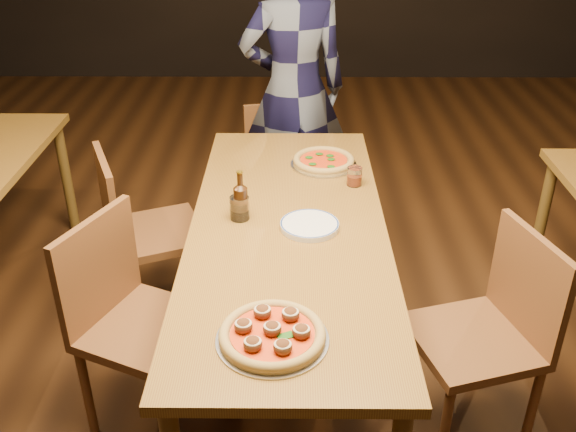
{
  "coord_description": "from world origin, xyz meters",
  "views": [
    {
      "loc": [
        0.02,
        -2.27,
        2.06
      ],
      "look_at": [
        0.0,
        -0.05,
        0.82
      ],
      "focal_mm": 40.0,
      "sensor_mm": 36.0,
      "label": 1
    }
  ],
  "objects_px": {
    "table_main": "(288,240)",
    "chair_main_sw": "(156,232)",
    "diner": "(294,91)",
    "pizza_meatball": "(272,334)",
    "chair_end": "(282,173)",
    "chair_main_nw": "(148,327)",
    "pizza_margherita": "(324,161)",
    "beer_bottle": "(241,203)",
    "water_glass": "(240,208)",
    "plate_stack": "(310,225)",
    "chair_main_e": "(473,339)",
    "amber_glass": "(354,176)"
  },
  "relations": [
    {
      "from": "pizza_meatball",
      "to": "diner",
      "type": "height_order",
      "value": "diner"
    },
    {
      "from": "chair_main_nw",
      "to": "water_glass",
      "type": "bearing_deg",
      "value": -18.72
    },
    {
      "from": "chair_end",
      "to": "water_glass",
      "type": "xyz_separation_m",
      "value": [
        -0.15,
        -1.15,
        0.39
      ]
    },
    {
      "from": "table_main",
      "to": "chair_main_nw",
      "type": "distance_m",
      "value": 0.66
    },
    {
      "from": "chair_main_sw",
      "to": "chair_main_e",
      "type": "relative_size",
      "value": 1.01
    },
    {
      "from": "chair_main_nw",
      "to": "table_main",
      "type": "bearing_deg",
      "value": -35.74
    },
    {
      "from": "chair_end",
      "to": "diner",
      "type": "distance_m",
      "value": 0.49
    },
    {
      "from": "table_main",
      "to": "diner",
      "type": "bearing_deg",
      "value": 88.99
    },
    {
      "from": "plate_stack",
      "to": "pizza_margherita",
      "type": "bearing_deg",
      "value": 82.38
    },
    {
      "from": "table_main",
      "to": "diner",
      "type": "distance_m",
      "value": 1.37
    },
    {
      "from": "pizza_margherita",
      "to": "amber_glass",
      "type": "xyz_separation_m",
      "value": [
        0.13,
        -0.22,
        0.02
      ]
    },
    {
      "from": "diner",
      "to": "chair_main_sw",
      "type": "bearing_deg",
      "value": 42.5
    },
    {
      "from": "chair_main_e",
      "to": "diner",
      "type": "height_order",
      "value": "diner"
    },
    {
      "from": "table_main",
      "to": "diner",
      "type": "height_order",
      "value": "diner"
    },
    {
      "from": "chair_main_nw",
      "to": "pizza_margherita",
      "type": "xyz_separation_m",
      "value": [
        0.71,
        0.91,
        0.3
      ]
    },
    {
      "from": "chair_main_nw",
      "to": "chair_main_sw",
      "type": "bearing_deg",
      "value": 32.22
    },
    {
      "from": "pizza_margherita",
      "to": "water_glass",
      "type": "height_order",
      "value": "water_glass"
    },
    {
      "from": "beer_bottle",
      "to": "amber_glass",
      "type": "bearing_deg",
      "value": 32.94
    },
    {
      "from": "chair_main_sw",
      "to": "beer_bottle",
      "type": "distance_m",
      "value": 0.69
    },
    {
      "from": "chair_main_sw",
      "to": "chair_main_e",
      "type": "xyz_separation_m",
      "value": [
        1.35,
        -0.79,
        -0.0
      ]
    },
    {
      "from": "pizza_meatball",
      "to": "beer_bottle",
      "type": "xyz_separation_m",
      "value": [
        -0.15,
        0.77,
        0.05
      ]
    },
    {
      "from": "chair_main_sw",
      "to": "pizza_meatball",
      "type": "relative_size",
      "value": 2.63
    },
    {
      "from": "table_main",
      "to": "chair_main_nw",
      "type": "xyz_separation_m",
      "value": [
        -0.54,
        -0.32,
        -0.21
      ]
    },
    {
      "from": "pizza_margherita",
      "to": "amber_glass",
      "type": "bearing_deg",
      "value": -59.0
    },
    {
      "from": "pizza_meatball",
      "to": "chair_end",
      "type": "bearing_deg",
      "value": 90.08
    },
    {
      "from": "pizza_meatball",
      "to": "water_glass",
      "type": "xyz_separation_m",
      "value": [
        -0.16,
        0.77,
        0.03
      ]
    },
    {
      "from": "amber_glass",
      "to": "diner",
      "type": "height_order",
      "value": "diner"
    },
    {
      "from": "pizza_meatball",
      "to": "water_glass",
      "type": "relative_size",
      "value": 3.55
    },
    {
      "from": "chair_main_nw",
      "to": "chair_main_sw",
      "type": "distance_m",
      "value": 0.75
    },
    {
      "from": "water_glass",
      "to": "diner",
      "type": "distance_m",
      "value": 1.32
    },
    {
      "from": "pizza_meatball",
      "to": "diner",
      "type": "xyz_separation_m",
      "value": [
        0.07,
        2.07,
        0.1
      ]
    },
    {
      "from": "plate_stack",
      "to": "pizza_meatball",
      "type": "bearing_deg",
      "value": -100.66
    },
    {
      "from": "pizza_margherita",
      "to": "beer_bottle",
      "type": "relative_size",
      "value": 1.52
    },
    {
      "from": "chair_main_e",
      "to": "diner",
      "type": "bearing_deg",
      "value": -174.8
    },
    {
      "from": "chair_main_e",
      "to": "beer_bottle",
      "type": "bearing_deg",
      "value": -131.2
    },
    {
      "from": "table_main",
      "to": "chair_end",
      "type": "height_order",
      "value": "chair_end"
    },
    {
      "from": "pizza_margherita",
      "to": "water_glass",
      "type": "xyz_separation_m",
      "value": [
        -0.37,
        -0.54,
        0.03
      ]
    },
    {
      "from": "chair_main_e",
      "to": "chair_end",
      "type": "xyz_separation_m",
      "value": [
        -0.75,
        1.57,
        -0.05
      ]
    },
    {
      "from": "table_main",
      "to": "chair_main_sw",
      "type": "relative_size",
      "value": 2.15
    },
    {
      "from": "table_main",
      "to": "chair_end",
      "type": "distance_m",
      "value": 1.23
    },
    {
      "from": "pizza_margherita",
      "to": "pizza_meatball",
      "type": "bearing_deg",
      "value": -99.24
    },
    {
      "from": "table_main",
      "to": "chair_main_sw",
      "type": "xyz_separation_m",
      "value": [
        -0.65,
        0.42,
        -0.21
      ]
    },
    {
      "from": "chair_end",
      "to": "pizza_margherita",
      "type": "relative_size",
      "value": 2.57
    },
    {
      "from": "chair_main_e",
      "to": "chair_main_sw",
      "type": "bearing_deg",
      "value": -136.64
    },
    {
      "from": "pizza_margherita",
      "to": "amber_glass",
      "type": "height_order",
      "value": "amber_glass"
    },
    {
      "from": "plate_stack",
      "to": "diner",
      "type": "bearing_deg",
      "value": 92.64
    },
    {
      "from": "amber_glass",
      "to": "chair_main_e",
      "type": "bearing_deg",
      "value": -61.11
    },
    {
      "from": "chair_main_nw",
      "to": "pizza_meatball",
      "type": "xyz_separation_m",
      "value": [
        0.5,
        -0.4,
        0.3
      ]
    },
    {
      "from": "table_main",
      "to": "plate_stack",
      "type": "xyz_separation_m",
      "value": [
        0.09,
        -0.02,
        0.08
      ]
    },
    {
      "from": "chair_main_sw",
      "to": "plate_stack",
      "type": "xyz_separation_m",
      "value": [
        0.73,
        -0.45,
        0.3
      ]
    }
  ]
}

